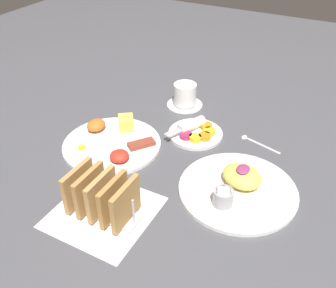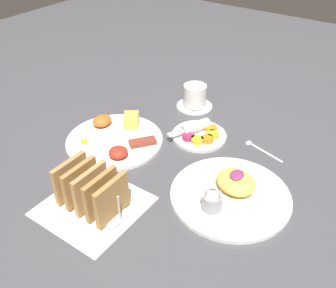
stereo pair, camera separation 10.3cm
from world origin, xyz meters
name	(u,v)px [view 2 (the right image)]	position (x,y,z in m)	size (l,w,h in m)	color
ground_plane	(173,172)	(0.00, 0.00, 0.00)	(3.00, 3.00, 0.00)	#47474C
napkin_flat	(94,206)	(-0.21, 0.08, 0.00)	(0.22, 0.22, 0.00)	white
plate_breakfast	(115,138)	(0.02, 0.22, 0.01)	(0.28, 0.28, 0.05)	white
plate_condiments	(199,134)	(0.18, 0.03, 0.01)	(0.16, 0.16, 0.04)	white
plate_foreground	(230,192)	(0.00, -0.16, 0.01)	(0.29, 0.29, 0.06)	white
toast_rack	(91,190)	(-0.21, 0.08, 0.05)	(0.10, 0.18, 0.10)	#B7B7BC
coffee_cup	(195,97)	(0.33, 0.14, 0.04)	(0.12, 0.12, 0.08)	white
teaspoon	(257,147)	(0.23, -0.14, 0.00)	(0.05, 0.12, 0.01)	silver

